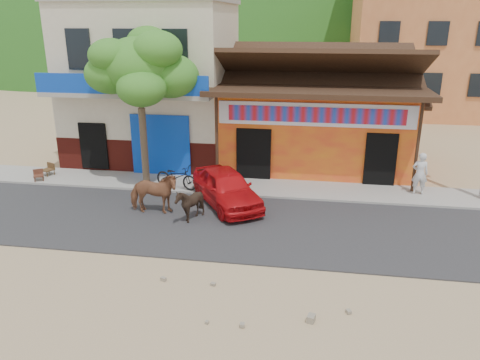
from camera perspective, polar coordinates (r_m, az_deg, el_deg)
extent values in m
plane|color=#9E825B|center=(13.03, -0.63, -10.23)|extent=(120.00, 120.00, 0.00)
cube|color=#28282B|center=(15.23, 0.94, -5.59)|extent=(60.00, 5.00, 0.04)
cube|color=gray|center=(18.42, 2.48, -0.95)|extent=(60.00, 2.00, 0.12)
cube|color=orange|center=(21.68, 9.09, 6.71)|extent=(8.00, 6.00, 3.60)
cube|color=beige|center=(22.64, -10.41, 11.53)|extent=(7.00, 6.00, 7.00)
cube|color=#CC723F|center=(35.89, 21.41, 17.33)|extent=(9.00, 9.00, 12.00)
imported|color=brown|center=(16.12, -10.52, -1.61)|extent=(1.77, 0.91, 1.45)
imported|color=black|center=(15.41, -6.14, -2.93)|extent=(1.35, 1.28, 1.18)
imported|color=red|center=(16.60, -1.67, -0.92)|extent=(3.38, 4.06, 1.31)
imported|color=black|center=(18.21, -7.75, 0.42)|extent=(1.91, 1.11, 0.95)
imported|color=silver|center=(18.61, 21.08, 0.75)|extent=(0.59, 0.39, 1.60)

